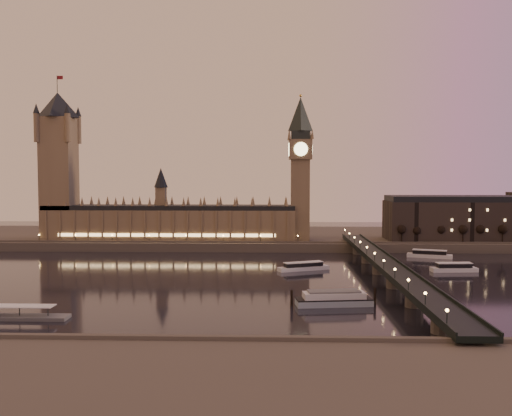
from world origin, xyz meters
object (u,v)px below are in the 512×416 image
at_px(cruise_boat_b, 430,254).
at_px(moored_barge, 334,299).
at_px(pontoon_pier, 8,315).
at_px(cruise_boat_a, 303,267).

relative_size(cruise_boat_b, moored_barge, 0.80).
height_order(cruise_boat_b, pontoon_pier, pontoon_pier).
distance_m(cruise_boat_b, moored_barge, 154.84).
distance_m(cruise_boat_a, moored_barge, 85.22).
bearing_deg(moored_barge, cruise_boat_b, 53.52).
xyz_separation_m(cruise_boat_b, moored_barge, (-75.35, -135.27, 0.52)).
distance_m(cruise_boat_b, pontoon_pier, 255.47).
height_order(moored_barge, pontoon_pier, pontoon_pier).
bearing_deg(cruise_boat_b, pontoon_pier, -122.06).
xyz_separation_m(cruise_boat_b, pontoon_pier, (-198.62, -160.68, -0.97)).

